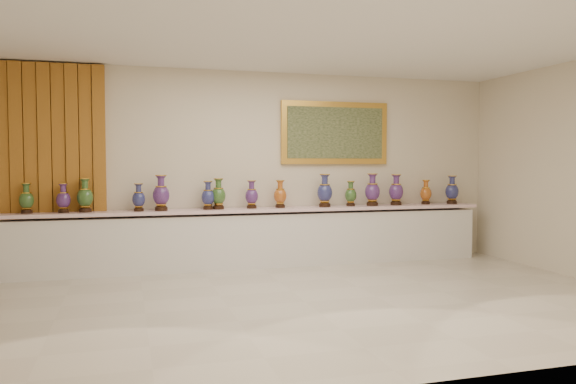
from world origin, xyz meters
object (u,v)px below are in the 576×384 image
counter (260,238)px  vase_1 (63,199)px  vase_0 (27,200)px  vase_2 (85,197)px

counter → vase_1: (-2.79, -0.01, 0.65)m
vase_0 → counter: bearing=0.0°
counter → vase_2: bearing=-179.9°
vase_1 → vase_2: vase_2 is taller
counter → vase_1: 2.86m
vase_0 → vase_1: bearing=-1.3°
vase_0 → vase_1: vase_0 is taller
vase_1 → vase_2: bearing=1.6°
counter → vase_2: 2.59m
counter → vase_0: bearing=-180.0°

